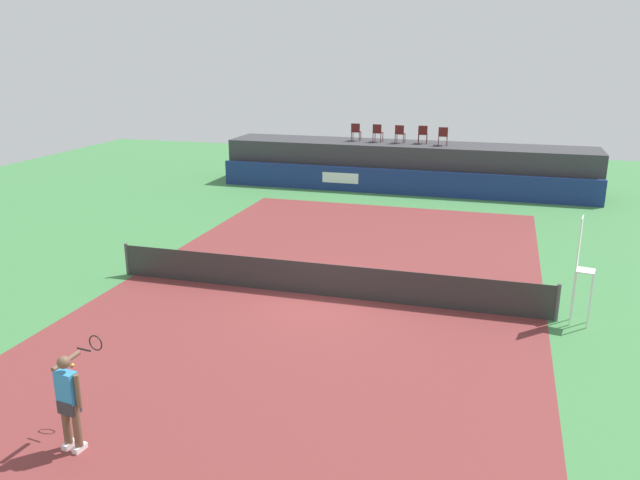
# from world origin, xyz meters

# --- Properties ---
(ground_plane) EXTENTS (48.00, 48.00, 0.00)m
(ground_plane) POSITION_xyz_m (0.00, 3.00, 0.00)
(ground_plane) COLOR #3D7A42
(court_inner) EXTENTS (12.00, 22.00, 0.00)m
(court_inner) POSITION_xyz_m (0.00, 0.00, 0.00)
(court_inner) COLOR maroon
(court_inner) RESTS_ON ground
(sponsor_wall) EXTENTS (18.00, 0.22, 1.20)m
(sponsor_wall) POSITION_xyz_m (-0.01, 13.50, 0.60)
(sponsor_wall) COLOR navy
(sponsor_wall) RESTS_ON ground
(spectator_platform) EXTENTS (18.00, 2.80, 2.20)m
(spectator_platform) POSITION_xyz_m (0.00, 15.30, 1.10)
(spectator_platform) COLOR #38383D
(spectator_platform) RESTS_ON ground
(spectator_chair_far_left) EXTENTS (0.45, 0.45, 0.89)m
(spectator_chair_far_left) POSITION_xyz_m (-2.66, 15.40, 2.69)
(spectator_chair_far_left) COLOR #561919
(spectator_chair_far_left) RESTS_ON spectator_platform
(spectator_chair_left) EXTENTS (0.47, 0.47, 0.89)m
(spectator_chair_left) POSITION_xyz_m (-1.54, 15.32, 2.69)
(spectator_chair_left) COLOR #561919
(spectator_chair_left) RESTS_ON spectator_platform
(spectator_chair_center) EXTENTS (0.47, 0.47, 0.89)m
(spectator_chair_center) POSITION_xyz_m (-0.40, 15.24, 2.69)
(spectator_chair_center) COLOR #561919
(spectator_chair_center) RESTS_ON spectator_platform
(spectator_chair_right) EXTENTS (0.48, 0.48, 0.89)m
(spectator_chair_right) POSITION_xyz_m (0.70, 15.37, 2.69)
(spectator_chair_right) COLOR #561919
(spectator_chair_right) RESTS_ON spectator_platform
(spectator_chair_far_right) EXTENTS (0.48, 0.48, 0.89)m
(spectator_chair_far_right) POSITION_xyz_m (1.72, 14.99, 2.69)
(spectator_chair_far_right) COLOR #561919
(spectator_chair_far_right) RESTS_ON spectator_platform
(umpire_chair) EXTENTS (0.51, 0.51, 2.76)m
(umpire_chair) POSITION_xyz_m (6.64, 0.02, 1.59)
(umpire_chair) COLOR white
(umpire_chair) RESTS_ON ground
(tennis_net) EXTENTS (12.40, 0.02, 0.95)m
(tennis_net) POSITION_xyz_m (0.00, 0.00, 0.47)
(tennis_net) COLOR #2D2D2D
(tennis_net) RESTS_ON ground
(net_post_near) EXTENTS (0.10, 0.10, 1.00)m
(net_post_near) POSITION_xyz_m (-6.20, 0.00, 0.50)
(net_post_near) COLOR #4C4C51
(net_post_near) RESTS_ON ground
(net_post_far) EXTENTS (0.10, 0.10, 1.00)m
(net_post_far) POSITION_xyz_m (6.20, 0.00, 0.50)
(net_post_far) COLOR #4C4C51
(net_post_far) RESTS_ON ground
(tennis_player) EXTENTS (0.58, 1.19, 1.77)m
(tennis_player) POSITION_xyz_m (-2.14, -8.02, 0.96)
(tennis_player) COLOR white
(tennis_player) RESTS_ON court_inner
(tennis_ball) EXTENTS (0.07, 0.07, 0.07)m
(tennis_ball) POSITION_xyz_m (-4.06, -5.53, 0.04)
(tennis_ball) COLOR #D8EA33
(tennis_ball) RESTS_ON court_inner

